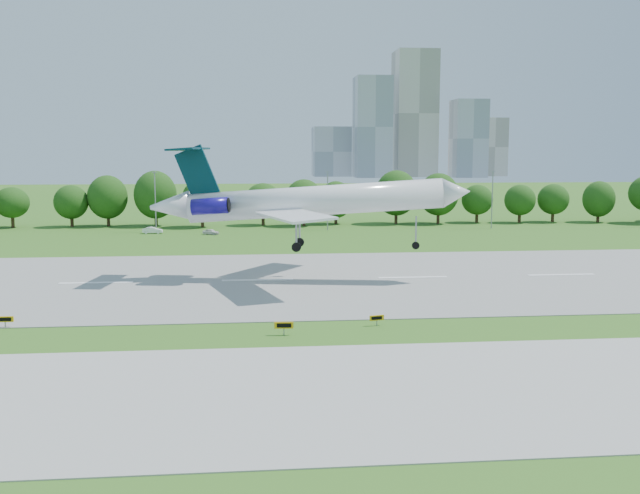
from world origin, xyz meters
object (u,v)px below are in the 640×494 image
(airliner, at_px, (299,201))
(taxi_sign_left, at_px, (5,319))
(service_vehicle_a, at_px, (152,230))
(service_vehicle_b, at_px, (211,232))

(airliner, relative_size, taxi_sign_left, 26.53)
(taxi_sign_left, distance_m, service_vehicle_a, 76.56)
(service_vehicle_b, bearing_deg, service_vehicle_a, 102.04)
(taxi_sign_left, bearing_deg, service_vehicle_b, 79.07)
(airliner, distance_m, service_vehicle_b, 53.74)
(service_vehicle_a, distance_m, service_vehicle_b, 12.06)
(taxi_sign_left, bearing_deg, airliner, 38.48)
(taxi_sign_left, xyz_separation_m, service_vehicle_b, (14.87, 73.51, -0.24))
(service_vehicle_a, xyz_separation_m, service_vehicle_b, (11.69, -2.98, -0.09))
(airliner, bearing_deg, service_vehicle_a, 124.17)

